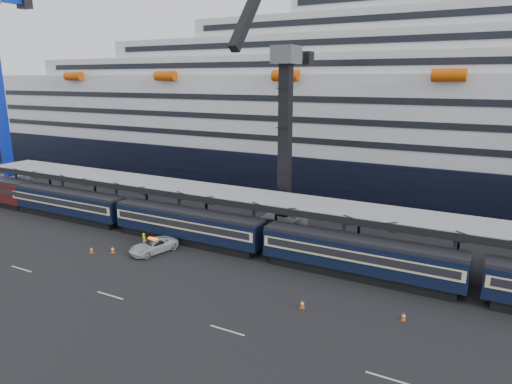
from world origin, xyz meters
TOP-DOWN VIEW (x-y plane):
  - ground at (0.00, 0.00)m, footprint 260.00×260.00m
  - train at (-4.65, 10.00)m, footprint 133.05×3.00m
  - canopy at (0.00, 14.00)m, footprint 130.00×6.25m
  - cruise_ship at (-1.08, 45.99)m, footprint 214.09×28.84m
  - crane_dark_near at (-20.00, 18.59)m, footprint 4.50×17.75m
  - pickup_truck at (-29.45, 5.73)m, footprint 3.80×5.86m
  - worker at (-31.31, 6.39)m, footprint 0.68×0.52m
  - traffic_cone_a at (-33.24, 3.51)m, footprint 0.40×0.40m
  - traffic_cone_b at (-35.30, 2.42)m, footprint 0.37×0.37m
  - traffic_cone_c at (-10.38, 1.90)m, footprint 0.38×0.38m
  - traffic_cone_d at (-2.62, 3.82)m, footprint 0.36×0.36m

SIDE VIEW (x-z plane):
  - ground at x=0.00m, z-range 0.00..0.00m
  - traffic_cone_d at x=-2.62m, z-range 0.00..0.71m
  - traffic_cone_b at x=-35.30m, z-range 0.00..0.73m
  - traffic_cone_c at x=-10.38m, z-range 0.00..0.76m
  - traffic_cone_a at x=-33.24m, z-range -0.01..0.80m
  - pickup_truck at x=-29.45m, z-range 0.00..1.50m
  - worker at x=-31.31m, z-range 0.00..1.69m
  - train at x=-4.65m, z-range 0.18..4.23m
  - canopy at x=0.00m, z-range 2.49..8.01m
  - crane_dark_near at x=-20.00m, z-range -5.61..29.47m
  - cruise_ship at x=-1.08m, z-range -4.66..29.34m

